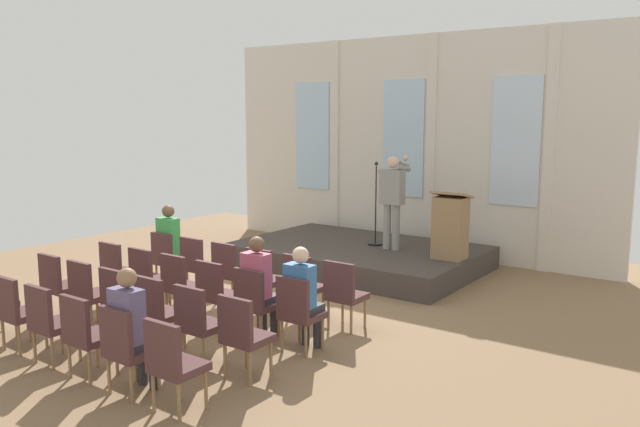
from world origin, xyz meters
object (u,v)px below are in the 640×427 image
(chair_r1_c0, at_px, (117,268))
(chair_r1_c2, at_px, (180,282))
(chair_r2_c5, at_px, (243,332))
(chair_r3_c2, at_px, (49,319))
(chair_r0_c2, at_px, (229,269))
(chair_r1_c3, at_px, (216,291))
(chair_r2_c3, at_px, (157,309))
(chair_r1_c1, at_px, (147,275))
(chair_r0_c4, at_px, (302,283))
(audience_r3_c4, at_px, (132,324))
(chair_r2_c2, at_px, (121,299))
(audience_r1_c4, at_px, (259,282))
(mic_stand, at_px, (375,227))
(chair_r2_c1, at_px, (88,290))
(chair_r0_c3, at_px, (264,275))
(chair_r1_c5, at_px, (298,309))
(chair_r3_c1, at_px, (17,308))
(chair_r3_c3, at_px, (85,331))
(chair_r2_c0, at_px, (58,282))
(chair_r3_c4, at_px, (126,345))
(chair_r2_c4, at_px, (198,320))
(chair_r1_c4, at_px, (255,299))
(chair_r0_c0, at_px, (168,257))
(lectern, at_px, (450,226))
(audience_r1_c5, at_px, (303,293))
(audience_r0_c0, at_px, (171,242))
(speaker, at_px, (392,195))
(chair_r3_c5, at_px, (172,360))
(chair_r0_c5, at_px, (344,291))
(chair_r0_c1, at_px, (197,262))

(chair_r1_c0, distance_m, chair_r1_c2, 1.38)
(chair_r2_c5, bearing_deg, chair_r3_c2, -154.76)
(chair_r3_c2, bearing_deg, chair_r0_c2, 90.00)
(chair_r1_c3, distance_m, chair_r2_c3, 0.98)
(chair_r0_c2, bearing_deg, chair_r1_c1, -125.26)
(chair_r0_c4, xyz_separation_m, audience_r3_c4, (-0.00, -2.84, 0.20))
(chair_r0_c4, height_order, chair_r2_c2, same)
(chair_r1_c1, height_order, audience_r1_c4, audience_r1_c4)
(mic_stand, xyz_separation_m, chair_r1_c1, (-1.26, -4.30, -0.21))
(chair_r2_c1, distance_m, chair_r3_c2, 1.19)
(chair_r0_c3, height_order, chair_r1_c5, same)
(chair_r3_c1, xyz_separation_m, chair_r3_c3, (1.38, 0.00, 0.00))
(chair_r2_c0, height_order, chair_r2_c3, same)
(chair_r3_c4, bearing_deg, chair_r2_c0, 160.53)
(chair_r3_c2, bearing_deg, chair_r1_c1, 109.47)
(chair_r2_c4, height_order, chair_r3_c2, same)
(chair_r1_c1, bearing_deg, chair_r1_c4, 0.00)
(chair_r0_c2, xyz_separation_m, chair_r3_c3, (0.69, -2.93, 0.00))
(chair_r1_c0, bearing_deg, chair_r0_c0, 90.00)
(chair_r1_c2, bearing_deg, lectern, 61.76)
(chair_r1_c3, xyz_separation_m, audience_r3_c4, (0.69, -1.87, 0.20))
(chair_r0_c3, bearing_deg, chair_r0_c2, 180.00)
(chair_r1_c0, distance_m, chair_r1_c4, 2.76)
(chair_r1_c4, bearing_deg, chair_r2_c1, -154.76)
(mic_stand, height_order, chair_r2_c0, mic_stand)
(chair_r3_c1, bearing_deg, chair_r1_c2, 70.53)
(chair_r1_c4, xyz_separation_m, audience_r1_c5, (0.69, 0.08, 0.18))
(audience_r1_c5, bearing_deg, chair_r2_c4, -123.08)
(chair_r2_c0, bearing_deg, chair_r2_c5, 0.00)
(chair_r0_c4, relative_size, audience_r3_c4, 0.71)
(chair_r0_c4, xyz_separation_m, chair_r2_c5, (0.69, -1.95, 0.00))
(chair_r1_c5, height_order, chair_r2_c2, same)
(audience_r3_c4, bearing_deg, chair_r2_c4, 90.00)
(audience_r0_c0, relative_size, chair_r2_c3, 1.47)
(chair_r1_c0, bearing_deg, chair_r2_c2, -35.27)
(chair_r2_c1, xyz_separation_m, chair_r2_c3, (1.38, 0.00, 0.00))
(speaker, xyz_separation_m, chair_r1_c3, (-0.32, -4.13, -0.85))
(speaker, xyz_separation_m, chair_r0_c2, (-1.01, -3.16, -0.85))
(chair_r1_c1, bearing_deg, chair_r3_c4, -43.32)
(chair_r1_c4, bearing_deg, chair_r3_c5, -70.53)
(audience_r1_c4, distance_m, chair_r2_c4, 1.08)
(chair_r0_c0, relative_size, chair_r0_c5, 1.00)
(speaker, xyz_separation_m, chair_r3_c2, (-1.01, -6.08, -0.85))
(chair_r2_c4, distance_m, chair_r3_c4, 0.98)
(chair_r1_c2, xyz_separation_m, chair_r3_c3, (0.69, -1.95, 0.00))
(chair_r1_c1, bearing_deg, chair_r1_c3, 0.00)
(audience_r1_c4, bearing_deg, audience_r0_c0, 160.57)
(chair_r3_c3, bearing_deg, audience_r1_c5, 55.86)
(chair_r1_c3, distance_m, chair_r1_c5, 1.38)
(chair_r0_c1, distance_m, chair_r3_c4, 3.58)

